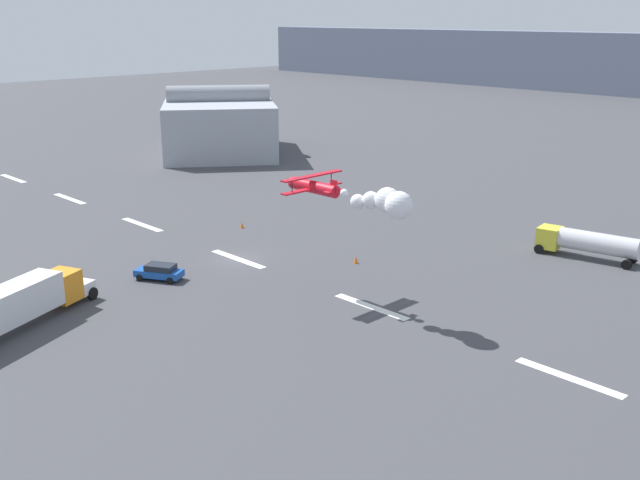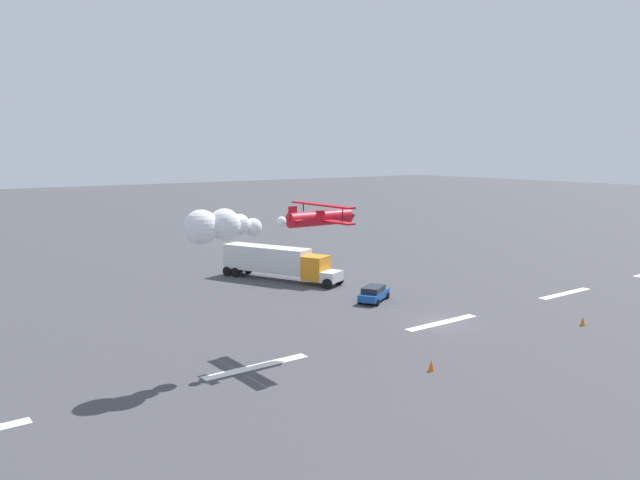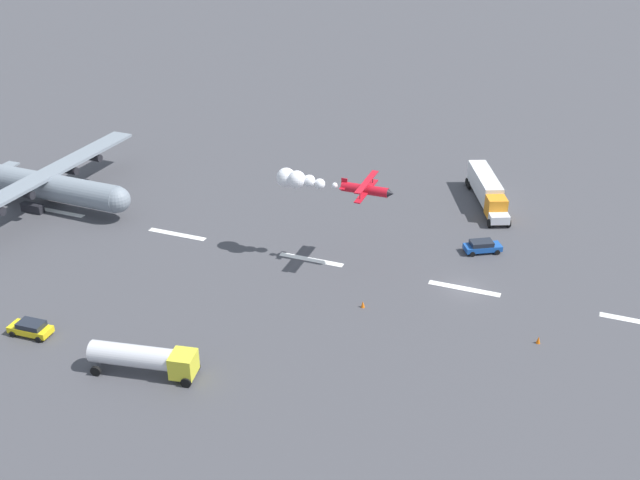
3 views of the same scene
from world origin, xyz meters
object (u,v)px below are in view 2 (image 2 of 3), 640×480
at_px(stunt_biplane_red, 247,223).
at_px(traffic_cone_near, 583,321).
at_px(traffic_cone_far, 431,365).
at_px(semi_truck_orange, 277,261).
at_px(followme_car_yellow, 374,293).

height_order(stunt_biplane_red, traffic_cone_near, stunt_biplane_red).
xyz_separation_m(traffic_cone_near, traffic_cone_far, (18.22, 0.05, 0.00)).
bearing_deg(semi_truck_orange, traffic_cone_far, 76.18).
relative_size(traffic_cone_near, traffic_cone_far, 1.00).
xyz_separation_m(semi_truck_orange, followme_car_yellow, (-2.02, 14.27, -1.31)).
xyz_separation_m(semi_truck_orange, traffic_cone_far, (7.65, 31.07, -1.75)).
bearing_deg(semi_truck_orange, followme_car_yellow, 98.06).
height_order(stunt_biplane_red, traffic_cone_far, stunt_biplane_red).
bearing_deg(followme_car_yellow, stunt_biplane_red, 23.94).
bearing_deg(followme_car_yellow, traffic_cone_near, 117.03).
distance_m(stunt_biplane_red, followme_car_yellow, 22.33).
height_order(semi_truck_orange, followme_car_yellow, semi_truck_orange).
distance_m(semi_truck_orange, traffic_cone_near, 32.83).
bearing_deg(stunt_biplane_red, traffic_cone_far, 136.75).
distance_m(followme_car_yellow, traffic_cone_near, 18.82).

